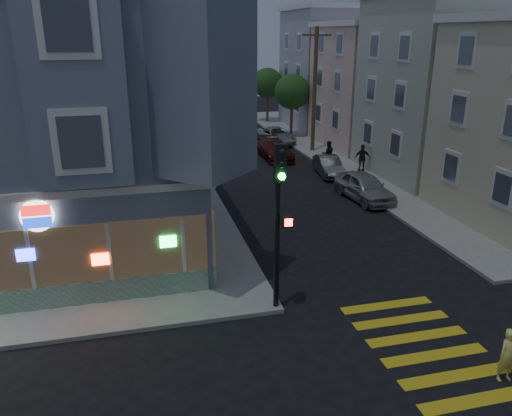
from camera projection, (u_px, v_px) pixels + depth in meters
name	position (u px, v px, depth m)	size (l,w,h in m)	color
ground	(202.00, 364.00, 13.83)	(120.00, 120.00, 0.00)	black
sidewalk_ne	(445.00, 146.00, 40.10)	(24.00, 42.00, 0.15)	gray
corner_building	(15.00, 106.00, 20.59)	(14.60, 14.60, 11.40)	slate
row_house_b	(473.00, 89.00, 31.13)	(12.00, 8.60, 10.50)	#ABB79F
row_house_c	(399.00, 87.00, 39.62)	(12.00, 8.60, 9.00)	beige
row_house_d	(352.00, 69.00, 47.61)	(12.00, 8.60, 10.50)	#9C95A4
utility_pole	(315.00, 89.00, 36.95)	(2.20, 0.30, 9.00)	#4C3826
street_tree_near	(292.00, 92.00, 42.77)	(3.00, 3.00, 5.30)	#4C3826
street_tree_far	(268.00, 83.00, 50.10)	(3.00, 3.00, 5.30)	#4C3826
running_child	(508.00, 355.00, 12.99)	(0.55, 0.36, 1.50)	#F6F27E
pedestrian_a	(328.00, 154.00, 33.55)	(0.84, 0.66, 1.73)	black
pedestrian_b	(362.00, 158.00, 32.38)	(1.02, 0.42, 1.73)	black
parked_car_a	(364.00, 187.00, 27.22)	(1.78, 4.42, 1.51)	#9D9FA4
parked_car_b	(329.00, 166.00, 32.03)	(1.30, 3.74, 1.23)	#3E4144
parked_car_c	(275.00, 149.00, 36.29)	(1.92, 4.72, 1.37)	#5A1B14
parked_car_d	(276.00, 135.00, 41.42)	(2.16, 4.69, 1.30)	#A7AEB2
traffic_signal	(279.00, 200.00, 15.16)	(0.67, 0.62, 5.53)	black
fire_hydrant	(366.00, 180.00, 29.19)	(0.47, 0.27, 0.81)	white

